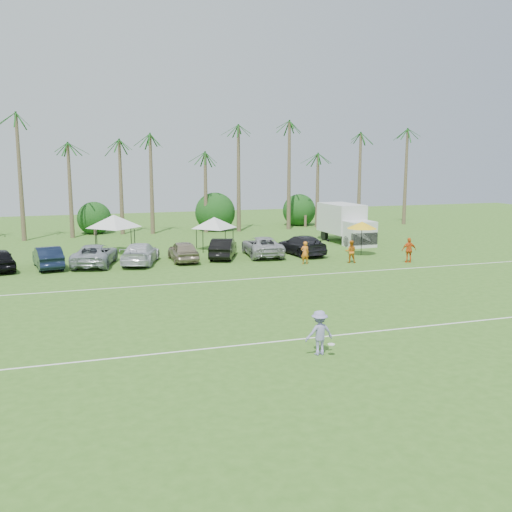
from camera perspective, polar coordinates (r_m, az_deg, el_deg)
name	(u,v)px	position (r m, az deg, el deg)	size (l,w,h in m)	color
ground	(302,357)	(21.82, 4.65, -10.03)	(120.00, 120.00, 0.00)	#39671F
field_lines	(242,305)	(29.04, -1.39, -4.95)	(80.00, 12.10, 0.01)	white
palm_tree_2	(23,138)	(57.13, -22.31, 10.88)	(2.40, 2.40, 10.90)	brown
palm_tree_3	(68,129)	(57.01, -18.28, 11.97)	(2.40, 2.40, 11.90)	brown
palm_tree_4	(113,157)	(57.09, -14.07, 9.57)	(2.40, 2.40, 8.90)	brown
palm_tree_5	(155,148)	(57.51, -10.06, 10.58)	(2.40, 2.40, 9.90)	brown
palm_tree_6	(195,140)	(58.21, -6.10, 11.51)	(2.40, 2.40, 10.90)	brown
palm_tree_7	(234,131)	(59.19, -2.24, 12.35)	(2.40, 2.40, 11.90)	brown
palm_tree_8	(280,157)	(60.67, 2.40, 9.84)	(2.40, 2.40, 8.90)	brown
palm_tree_9	(324,149)	(62.58, 6.78, 10.58)	(2.40, 2.40, 9.90)	brown
palm_tree_10	(366,141)	(64.83, 10.90, 11.20)	(2.40, 2.40, 10.90)	brown
palm_tree_11	(398,134)	(66.86, 14.00, 11.77)	(2.40, 2.40, 11.90)	brown
bush_tree_1	(94,216)	(58.25, -15.87, 3.89)	(4.00, 4.00, 4.00)	brown
bush_tree_2	(213,212)	(59.86, -4.29, 4.38)	(4.00, 4.00, 4.00)	brown
bush_tree_3	(302,210)	(62.94, 4.62, 4.63)	(4.00, 4.00, 4.00)	brown
sideline_player_a	(305,253)	(40.26, 4.91, 0.33)	(0.59, 0.39, 1.61)	orange
sideline_player_b	(351,251)	(41.22, 9.45, 0.45)	(0.78, 0.61, 1.61)	orange
sideline_player_c	(409,250)	(42.14, 15.06, 0.57)	(1.05, 0.44, 1.79)	orange
box_truck	(346,222)	(50.83, 8.96, 3.34)	(2.75, 6.64, 3.38)	silver
canopy_tent_left	(114,215)	(46.01, -14.05, 4.02)	(4.35, 4.35, 3.52)	black
canopy_tent_right	(214,217)	(46.34, -4.20, 3.89)	(3.84, 3.84, 3.11)	black
market_umbrella	(362,225)	(44.21, 10.55, 3.05)	(2.35, 2.35, 2.61)	black
frisbee_player	(319,333)	(21.87, 6.35, -7.63)	(1.15, 0.80, 1.72)	#8F89C2
parked_car_1	(48,257)	(41.17, -20.09, -0.11)	(1.58, 4.53, 1.49)	black
parked_car_2	(95,255)	(41.22, -15.81, 0.13)	(2.48, 5.37, 1.49)	#999FA8
parked_car_3	(140,253)	(41.05, -11.49, 0.26)	(2.09, 5.14, 1.49)	silver
parked_car_4	(183,251)	(41.61, -7.29, 0.51)	(1.76, 4.38, 1.49)	gray
parked_car_5	(223,248)	(42.64, -3.31, 0.79)	(1.58, 4.53, 1.49)	black
parked_car_6	(262,246)	(43.49, 0.63, 0.99)	(2.48, 5.37, 1.49)	#A6A7A8
parked_car_7	(301,245)	(44.26, 4.55, 1.11)	(2.09, 5.14, 1.49)	black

